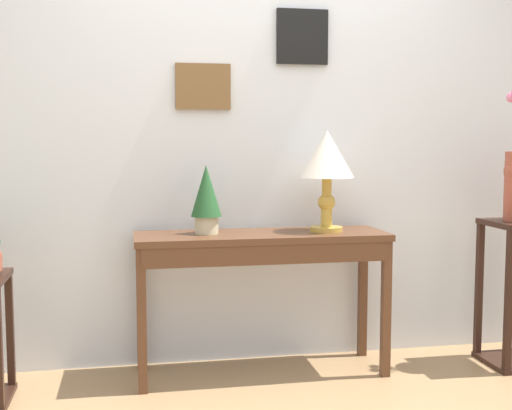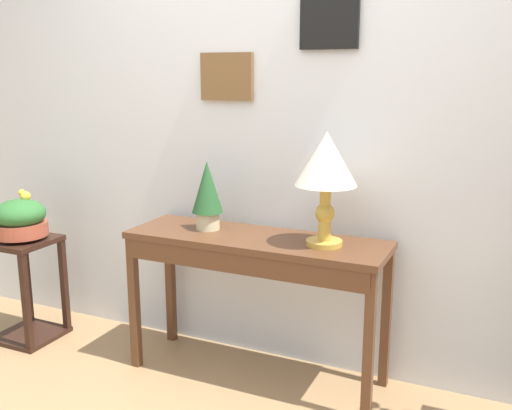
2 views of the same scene
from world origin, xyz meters
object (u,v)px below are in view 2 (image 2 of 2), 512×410
Objects in this scene: potted_plant_on_console at (207,193)px; pedestal_stand_left at (26,289)px; planter_bowl_wide_left at (20,219)px; table_lamp at (326,165)px; console_table at (254,258)px.

pedestal_stand_left is at bearing -171.12° from potted_plant_on_console.
potted_plant_on_console is 1.18m from planter_bowl_wide_left.
table_lamp is at bearing 4.90° from pedestal_stand_left.
planter_bowl_wide_left is at bearing -174.90° from console_table.
pedestal_stand_left is (-1.80, -0.15, -0.84)m from table_lamp.
potted_plant_on_console reaches higher than planter_bowl_wide_left.
console_table is 2.46× the size of table_lamp.
table_lamp reaches higher than potted_plant_on_console.
potted_plant_on_console reaches higher than console_table.
console_table is at bearing 5.10° from planter_bowl_wide_left.
console_table is 3.70× the size of potted_plant_on_console.
table_lamp is (0.36, 0.02, 0.49)m from console_table.
console_table is at bearing 5.14° from pedestal_stand_left.
planter_bowl_wide_left is at bearing -175.13° from table_lamp.
table_lamp is 1.50× the size of potted_plant_on_console.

